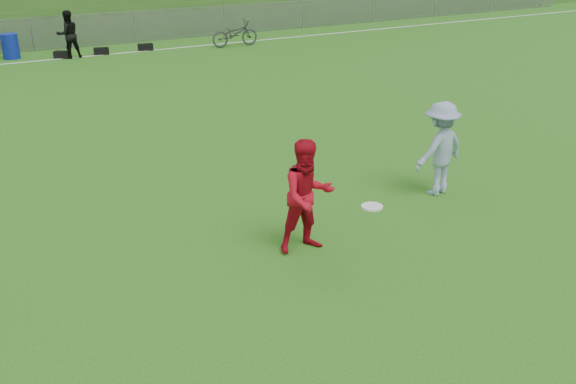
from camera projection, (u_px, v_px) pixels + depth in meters
ground at (284, 295)px, 8.61m from camera, size 120.00×120.00×0.00m
sideline_far at (44, 60)px, 23.09m from camera, size 60.00×0.10×0.01m
fence at (32, 34)px, 24.45m from camera, size 58.00×0.06×1.30m
gear_bags at (73, 54)px, 23.59m from camera, size 6.80×0.54×0.26m
player_red_center at (308, 196)px, 9.49m from camera, size 0.91×0.74×1.75m
player_blue at (440, 149)px, 11.52m from camera, size 1.20×0.81×1.72m
frisbee at (372, 207)px, 8.08m from camera, size 0.27×0.27×0.03m
recycling_bin at (10, 46)px, 23.23m from camera, size 0.69×0.69×0.89m
bicycle at (235, 34)px, 25.48m from camera, size 1.93×0.68×1.02m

